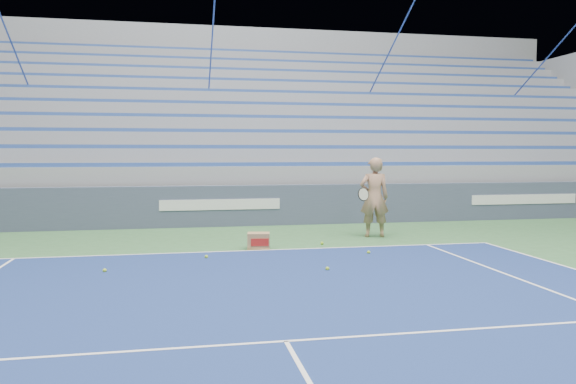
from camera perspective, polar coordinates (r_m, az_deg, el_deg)
name	(u,v)px	position (r m, az deg, el deg)	size (l,w,h in m)	color
sponsor_barrier	(220,206)	(15.22, -6.89, -1.41)	(30.00, 0.32, 1.10)	#3F4860
bleachers	(209,142)	(20.86, -8.08, 5.00)	(31.00, 9.15, 7.30)	gray
tennis_player	(374,197)	(13.30, 8.75, -0.54)	(0.98, 0.90, 1.87)	tan
ball_box	(259,241)	(11.58, -3.01, -4.99)	(0.50, 0.41, 0.34)	#99754A
tennis_ball_0	(369,252)	(11.15, 8.18, -6.08)	(0.07, 0.07, 0.07)	#AAD72C
tennis_ball_1	(327,269)	(9.53, 4.02, -7.78)	(0.07, 0.07, 0.07)	#AAD72C
tennis_ball_2	(206,257)	(10.68, -8.30, -6.52)	(0.07, 0.07, 0.07)	#AAD72C
tennis_ball_3	(322,243)	(12.15, 3.47, -5.21)	(0.07, 0.07, 0.07)	#AAD72C
tennis_ball_4	(105,270)	(9.84, -18.13, -7.59)	(0.07, 0.07, 0.07)	#AAD72C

